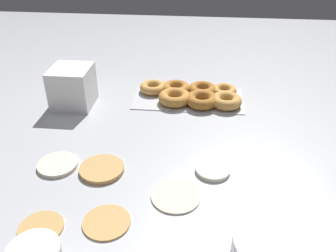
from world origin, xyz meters
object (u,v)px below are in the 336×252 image
object	(u,v)px
batter_bowl	(284,249)
container_stack	(73,87)
donut_tray	(193,95)
pancake_4	(41,227)
pancake_1	(102,169)
pancake_3	(176,195)
pancake_2	(213,170)
pancake_5	(58,165)
pancake_0	(107,221)

from	to	relation	value
batter_bowl	container_stack	distance (m)	0.83
donut_tray	container_stack	world-z (taller)	container_stack
pancake_4	batter_bowl	xyz separation A→B (m)	(-0.49, 0.03, 0.02)
pancake_1	batter_bowl	size ratio (longest dim) A/B	0.58
pancake_3	pancake_4	size ratio (longest dim) A/B	1.23
pancake_4	batter_bowl	world-z (taller)	batter_bowl
pancake_1	batter_bowl	bearing A→B (deg)	151.25
pancake_1	pancake_2	distance (m)	0.28
pancake_4	pancake_1	bearing A→B (deg)	-111.15
batter_bowl	pancake_3	bearing A→B (deg)	-34.63
pancake_2	pancake_4	bearing A→B (deg)	32.27
pancake_1	pancake_2	world-z (taller)	same
pancake_1	pancake_3	xyz separation A→B (m)	(-0.20, 0.08, -0.00)
container_stack	pancake_3	bearing A→B (deg)	132.09
container_stack	pancake_1	bearing A→B (deg)	118.17
pancake_2	pancake_1	bearing A→B (deg)	5.32
pancake_1	container_stack	distance (m)	0.39
pancake_2	batter_bowl	xyz separation A→B (m)	(-0.13, 0.25, 0.02)
pancake_1	pancake_4	size ratio (longest dim) A/B	1.20
pancake_3	pancake_4	distance (m)	0.30
pancake_2	pancake_5	world-z (taller)	pancake_2
pancake_4	pancake_2	bearing A→B (deg)	-147.73
pancake_0	container_stack	bearing A→B (deg)	-65.06
pancake_3	batter_bowl	distance (m)	0.26
pancake_2	pancake_5	xyz separation A→B (m)	(0.40, 0.02, -0.00)
pancake_4	container_stack	bearing A→B (deg)	-78.93
pancake_0	batter_bowl	world-z (taller)	batter_bowl
pancake_5	container_stack	bearing A→B (deg)	-79.04
pancake_0	pancake_1	size ratio (longest dim) A/B	0.91
container_stack	pancake_4	bearing A→B (deg)	101.07
pancake_2	container_stack	distance (m)	0.57
pancake_2	batter_bowl	world-z (taller)	batter_bowl
pancake_0	pancake_2	distance (m)	0.30
pancake_0	pancake_3	bearing A→B (deg)	-145.92
container_stack	donut_tray	bearing A→B (deg)	-169.02
pancake_2	container_stack	size ratio (longest dim) A/B	0.66
pancake_3	pancake_5	size ratio (longest dim) A/B	1.12
pancake_1	container_stack	xyz separation A→B (m)	(0.18, -0.34, 0.06)
pancake_0	pancake_3	xyz separation A→B (m)	(-0.14, -0.09, 0.00)
pancake_2	pancake_3	xyz separation A→B (m)	(0.09, 0.10, -0.00)
pancake_4	donut_tray	size ratio (longest dim) A/B	0.25
pancake_1	pancake_5	bearing A→B (deg)	-3.51
pancake_5	donut_tray	size ratio (longest dim) A/B	0.27
pancake_3	pancake_5	world-z (taller)	same
pancake_5	container_stack	distance (m)	0.35
pancake_1	pancake_4	xyz separation A→B (m)	(0.08, 0.20, -0.00)
pancake_2	batter_bowl	size ratio (longest dim) A/B	0.45
pancake_0	pancake_5	xyz separation A→B (m)	(0.17, -0.18, 0.00)
pancake_2	container_stack	bearing A→B (deg)	-34.31
donut_tray	container_stack	distance (m)	0.41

